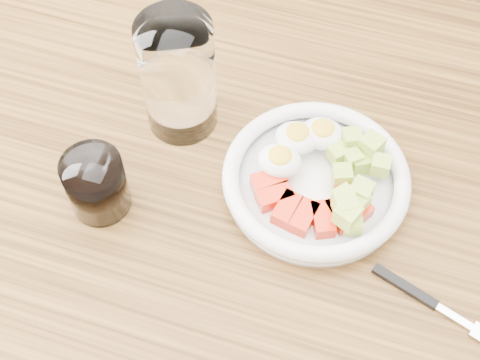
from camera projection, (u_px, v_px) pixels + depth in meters
name	position (u px, v px, depth m)	size (l,w,h in m)	color
dining_table	(245.00, 239.00, 0.92)	(1.50, 0.90, 0.77)	brown
bowl	(317.00, 178.00, 0.83)	(0.23, 0.23, 0.06)	white
fork	(423.00, 298.00, 0.76)	(0.17, 0.07, 0.01)	black
water_glass	(178.00, 77.00, 0.84)	(0.09, 0.09, 0.17)	white
coffee_glass	(96.00, 185.00, 0.80)	(0.07, 0.07, 0.08)	white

